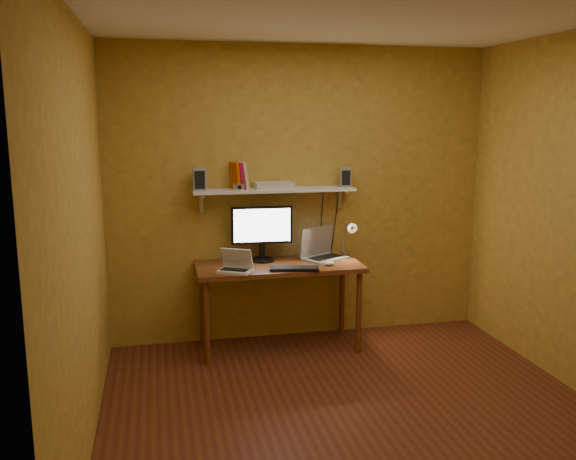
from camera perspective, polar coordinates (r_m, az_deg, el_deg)
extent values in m
cube|color=#5D2C18|center=(4.35, 6.25, -16.86)|extent=(3.40, 3.20, 0.02)
cube|color=silver|center=(3.90, 7.08, 19.64)|extent=(3.40, 3.20, 0.02)
cube|color=gold|center=(5.45, 1.19, 3.36)|extent=(3.40, 0.02, 2.60)
cube|color=gold|center=(2.49, 18.68, -6.19)|extent=(3.40, 0.02, 2.60)
cube|color=gold|center=(3.74, -18.99, -0.65)|extent=(0.02, 3.20, 2.60)
cube|color=brown|center=(5.18, -0.86, -3.44)|extent=(1.40, 0.60, 0.04)
cylinder|color=brown|center=(4.98, -7.61, -8.65)|extent=(0.05, 0.05, 0.71)
cylinder|color=brown|center=(5.23, 6.64, -7.68)|extent=(0.05, 0.05, 0.71)
cylinder|color=brown|center=(5.44, -8.03, -6.99)|extent=(0.05, 0.05, 0.71)
cylinder|color=brown|center=(5.66, 5.07, -6.19)|extent=(0.05, 0.05, 0.71)
cube|color=silver|center=(5.25, -1.29, 3.76)|extent=(1.40, 0.25, 0.02)
cube|color=silver|center=(5.29, -8.12, 2.59)|extent=(0.03, 0.03, 0.18)
cube|color=silver|center=(5.52, 4.84, 3.00)|extent=(0.03, 0.03, 0.18)
cylinder|color=black|center=(5.31, -2.45, -2.80)|extent=(0.23, 0.23, 0.02)
cube|color=black|center=(5.29, -2.45, -1.92)|extent=(0.05, 0.04, 0.16)
cube|color=black|center=(5.25, -2.47, 0.47)|extent=(0.53, 0.05, 0.33)
cube|color=white|center=(5.23, -2.44, 0.44)|extent=(0.49, 0.02, 0.29)
cube|color=gray|center=(5.36, 3.54, -2.65)|extent=(0.45, 0.41, 0.02)
cube|color=black|center=(5.36, 3.54, -2.54)|extent=(0.34, 0.28, 0.00)
cube|color=gray|center=(5.41, 2.73, -1.03)|extent=(0.35, 0.23, 0.26)
cube|color=#13163B|center=(5.41, 2.73, -1.03)|extent=(0.30, 0.20, 0.22)
cube|color=silver|center=(4.94, -5.01, -3.84)|extent=(0.31, 0.28, 0.02)
cube|color=black|center=(4.94, -5.02, -3.72)|extent=(0.24, 0.19, 0.00)
cube|color=silver|center=(4.97, -4.78, -2.65)|extent=(0.26, 0.19, 0.17)
cube|color=black|center=(4.97, -4.78, -2.65)|extent=(0.23, 0.16, 0.14)
cube|color=black|center=(5.00, 0.59, -3.63)|extent=(0.42, 0.22, 0.02)
ellipsoid|color=silver|center=(5.15, 3.89, -3.14)|extent=(0.10, 0.08, 0.03)
cube|color=silver|center=(5.57, 5.33, -2.39)|extent=(0.05, 0.06, 0.08)
cylinder|color=silver|center=(5.54, 5.36, -0.87)|extent=(0.02, 0.02, 0.28)
cylinder|color=silver|center=(5.44, 5.64, 0.41)|extent=(0.01, 0.16, 0.01)
cone|color=silver|center=(5.36, 5.90, 0.26)|extent=(0.09, 0.09, 0.09)
sphere|color=#FFE0A5|center=(5.34, 5.96, 0.22)|extent=(0.04, 0.04, 0.04)
cube|color=gray|center=(5.15, -8.30, 4.72)|extent=(0.11, 0.11, 0.19)
cube|color=gray|center=(5.41, 5.39, 4.94)|extent=(0.11, 0.11, 0.17)
cube|color=#BC4600|center=(5.20, -4.99, 5.07)|extent=(0.09, 0.16, 0.23)
cube|color=#AF073D|center=(5.21, -4.64, 5.08)|extent=(0.10, 0.16, 0.23)
cube|color=#C0BA98|center=(5.21, -4.29, 5.09)|extent=(0.10, 0.17, 0.23)
cube|color=silver|center=(5.14, -4.64, 4.03)|extent=(0.10, 0.05, 0.05)
cylinder|color=black|center=(5.13, -4.61, 4.01)|extent=(0.04, 0.03, 0.03)
cube|color=silver|center=(5.26, -1.34, 4.21)|extent=(0.33, 0.22, 0.05)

